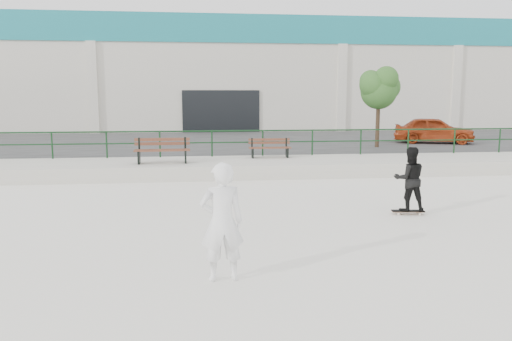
{
  "coord_description": "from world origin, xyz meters",
  "views": [
    {
      "loc": [
        -1.56,
        -8.65,
        2.88
      ],
      "look_at": [
        -0.3,
        2.0,
        1.26
      ],
      "focal_mm": 35.0,
      "sensor_mm": 36.0,
      "label": 1
    }
  ],
  "objects": [
    {
      "name": "ground",
      "position": [
        0.0,
        0.0,
        0.0
      ],
      "size": [
        120.0,
        120.0,
        0.0
      ],
      "primitive_type": "plane",
      "color": "silver",
      "rests_on": "ground"
    },
    {
      "name": "ledge",
      "position": [
        0.0,
        9.5,
        0.25
      ],
      "size": [
        30.0,
        3.0,
        0.5
      ],
      "primitive_type": "cube",
      "color": "#BAB7AA",
      "rests_on": "ground"
    },
    {
      "name": "parking_strip",
      "position": [
        0.0,
        18.0,
        0.25
      ],
      "size": [
        60.0,
        14.0,
        0.5
      ],
      "primitive_type": "cube",
      "color": "#313131",
      "rests_on": "ground"
    },
    {
      "name": "railing",
      "position": [
        -0.0,
        10.8,
        1.24
      ],
      "size": [
        28.0,
        0.06,
        1.03
      ],
      "color": "#153A1B",
      "rests_on": "ledge"
    },
    {
      "name": "commercial_building",
      "position": [
        -0.0,
        31.99,
        4.58
      ],
      "size": [
        44.2,
        16.33,
        8.0
      ],
      "color": "silver",
      "rests_on": "ground"
    },
    {
      "name": "bench_left",
      "position": [
        -2.8,
        9.13,
        0.94
      ],
      "size": [
        1.96,
        0.63,
        0.89
      ],
      "rotation": [
        0.0,
        0.0,
        0.03
      ],
      "color": "#542C1C",
      "rests_on": "ledge"
    },
    {
      "name": "bench_right",
      "position": [
        1.2,
        10.26,
        0.87
      ],
      "size": [
        1.62,
        0.5,
        0.74
      ],
      "rotation": [
        0.0,
        0.0,
        -0.02
      ],
      "color": "#542C1C",
      "rests_on": "ledge"
    },
    {
      "name": "tree",
      "position": [
        6.72,
        13.54,
        3.25
      ],
      "size": [
        2.06,
        1.83,
        3.66
      ],
      "color": "#442F22",
      "rests_on": "parking_strip"
    },
    {
      "name": "red_car",
      "position": [
        10.21,
        15.1,
        1.16
      ],
      "size": [
        4.15,
        2.79,
        1.31
      ],
      "primitive_type": "imported",
      "rotation": [
        0.0,
        0.0,
        1.22
      ],
      "color": "#A13513",
      "rests_on": "parking_strip"
    },
    {
      "name": "skateboard",
      "position": [
        3.52,
        2.71,
        0.07
      ],
      "size": [
        0.8,
        0.3,
        0.09
      ],
      "rotation": [
        0.0,
        0.0,
        -0.13
      ],
      "color": "black",
      "rests_on": "ground"
    },
    {
      "name": "standing_skater",
      "position": [
        3.52,
        2.71,
        0.87
      ],
      "size": [
        0.82,
        0.68,
        1.56
      ],
      "primitive_type": "imported",
      "rotation": [
        0.0,
        0.0,
        3.02
      ],
      "color": "black",
      "rests_on": "skateboard"
    },
    {
      "name": "seated_skater",
      "position": [
        -1.2,
        -1.14,
        0.94
      ],
      "size": [
        0.72,
        0.51,
        1.87
      ],
      "primitive_type": "imported",
      "rotation": [
        0.0,
        0.0,
        3.23
      ],
      "color": "white",
      "rests_on": "ground"
    }
  ]
}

